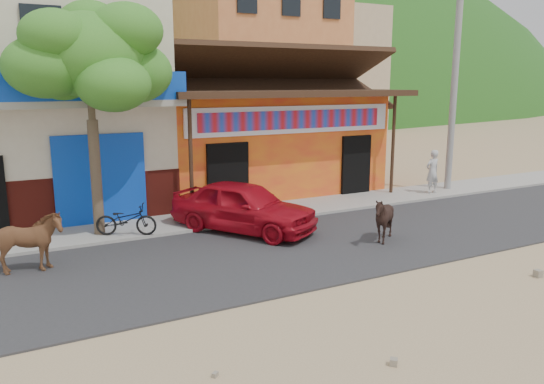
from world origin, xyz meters
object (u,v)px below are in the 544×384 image
Objects in this scene: cow_dark at (383,219)px; red_car at (243,206)px; utility_pole at (455,81)px; cow_tan at (24,244)px; tree at (92,120)px; pedestrian at (432,172)px; scooter at (126,220)px.

red_car is (-2.73, 2.59, 0.09)m from cow_dark.
utility_pole is 15.27m from cow_tan.
tree is at bearing -36.83° from cow_tan.
tree is 3.83× the size of cow_tan.
red_car is at bearing -76.85° from cow_tan.
red_car is 8.10m from pedestrian.
red_car is 2.59× the size of scooter.
cow_dark is (8.22, -1.77, -0.06)m from cow_tan.
utility_pole is at bearing -60.14° from scooter.
red_car is (3.60, -1.32, -2.38)m from tree.
cow_tan is at bearing 155.28° from red_car.
cow_dark is 6.67m from scooter.
scooter is (0.60, -0.50, -2.59)m from tree.
cow_tan is 1.30× the size of cow_dark.
pedestrian is at bearing -162.66° from utility_pole.
cow_tan is 0.38× the size of red_car.
utility_pole is at bearing 126.60° from cow_dark.
cow_dark is at bearing -97.52° from cow_tan.
tree is at bearing 76.77° from scooter.
utility_pole is 6.62× the size of cow_dark.
tree is at bearing -3.66° from pedestrian.
cow_dark is 0.30× the size of red_car.
cow_tan is 0.99× the size of scooter.
pedestrian is at bearing 129.45° from cow_dark.
pedestrian is (11.62, -0.17, -2.21)m from tree.
cow_tan reaches higher than scooter.
cow_dark is (6.33, -3.91, -2.48)m from tree.
red_car is 2.60× the size of pedestrian.
cow_dark is (-6.47, -4.11, -3.48)m from utility_pole.
red_car is at bearing -129.40° from cow_dark.
tree is 0.75× the size of utility_pole.
tree is 1.47× the size of red_car.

